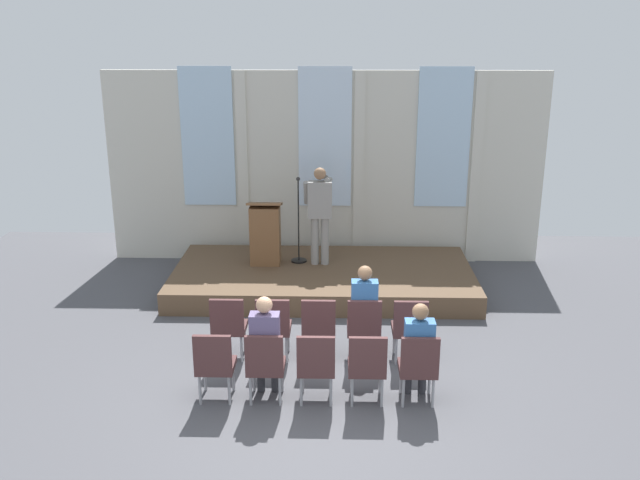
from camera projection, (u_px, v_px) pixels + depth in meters
ground_plane at (316, 404)px, 8.50m from camera, size 14.21×14.21×0.00m
rear_partition at (327, 166)px, 13.13m from camera, size 8.30×0.14×3.73m
stage_platform at (323, 278)px, 12.14m from camera, size 5.21×2.58×0.37m
speaker at (320, 209)px, 12.04m from camera, size 0.51×0.69×1.74m
mic_stand at (299, 244)px, 12.35m from camera, size 0.28×0.28×1.56m
lectern at (265, 234)px, 12.20m from camera, size 0.60×0.48×1.16m
chair_r0_c0 at (229, 324)px, 9.48m from camera, size 0.46×0.44×0.94m
chair_r0_c1 at (274, 324)px, 9.47m from camera, size 0.46×0.44×0.94m
chair_r0_c2 at (319, 325)px, 9.45m from camera, size 0.46×0.44×0.94m
chair_r0_c3 at (364, 325)px, 9.44m from camera, size 0.46×0.44×0.94m
audience_r0_c3 at (364, 308)px, 9.44m from camera, size 0.36×0.39×1.38m
chair_r0_c4 at (409, 326)px, 9.42m from camera, size 0.46×0.44×0.94m
chair_r1_c0 at (215, 362)px, 8.42m from camera, size 0.46×0.44×0.94m
chair_r1_c1 at (265, 362)px, 8.41m from camera, size 0.46×0.44×0.94m
audience_r1_c1 at (266, 343)px, 8.41m from camera, size 0.36×0.39×1.38m
chair_r1_c2 at (316, 363)px, 8.39m from camera, size 0.46×0.44×0.94m
chair_r1_c3 at (367, 364)px, 8.37m from camera, size 0.46×0.44×0.94m
chair_r1_c4 at (418, 364)px, 8.36m from camera, size 0.46×0.44×0.94m
audience_r1_c4 at (418, 347)px, 8.38m from camera, size 0.36×0.39×1.31m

